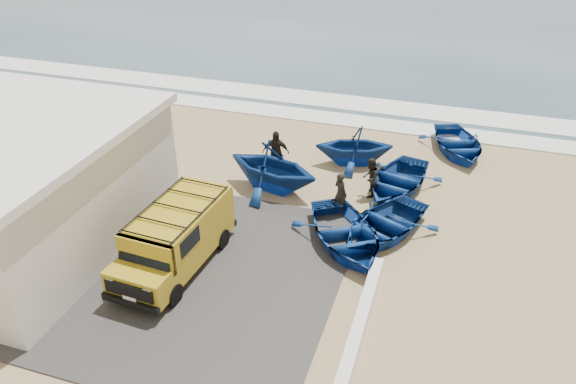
# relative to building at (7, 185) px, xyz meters

# --- Properties ---
(ground) EXTENTS (160.00, 160.00, 0.00)m
(ground) POSITION_rel_building_xyz_m (7.50, 2.00, -2.16)
(ground) COLOR tan
(slab) EXTENTS (12.00, 10.00, 0.05)m
(slab) POSITION_rel_building_xyz_m (5.50, -0.00, -2.14)
(slab) COLOR #3C3A37
(slab) RESTS_ON ground
(surf_line) EXTENTS (180.00, 1.60, 0.06)m
(surf_line) POSITION_rel_building_xyz_m (7.50, 14.00, -2.13)
(surf_line) COLOR white
(surf_line) RESTS_ON ground
(surf_wash) EXTENTS (180.00, 2.20, 0.04)m
(surf_wash) POSITION_rel_building_xyz_m (7.50, 16.50, -2.14)
(surf_wash) COLOR white
(surf_wash) RESTS_ON ground
(building) EXTENTS (8.40, 9.40, 4.30)m
(building) POSITION_rel_building_xyz_m (0.00, 0.00, 0.00)
(building) COLOR silver
(building) RESTS_ON ground
(parapet) EXTENTS (0.35, 6.00, 0.55)m
(parapet) POSITION_rel_building_xyz_m (12.50, -1.00, -1.89)
(parapet) COLOR silver
(parapet) RESTS_ON ground
(van) EXTENTS (2.29, 5.11, 2.14)m
(van) POSITION_rel_building_xyz_m (6.11, 0.32, -1.01)
(van) COLOR #B2931A
(van) RESTS_ON ground
(boat_near_left) EXTENTS (5.06, 5.45, 0.92)m
(boat_near_left) POSITION_rel_building_xyz_m (11.14, 3.14, -1.70)
(boat_near_left) COLOR navy
(boat_near_left) RESTS_ON ground
(boat_near_right) EXTENTS (4.55, 5.12, 0.88)m
(boat_near_right) POSITION_rel_building_xyz_m (12.28, 4.20, -1.73)
(boat_near_right) COLOR navy
(boat_near_right) RESTS_ON ground
(boat_mid_left) EXTENTS (4.71, 4.31, 2.11)m
(boat_mid_left) POSITION_rel_building_xyz_m (7.41, 6.07, -1.11)
(boat_mid_left) COLOR navy
(boat_mid_left) RESTS_ON ground
(boat_mid_right) EXTENTS (3.93, 4.83, 0.88)m
(boat_mid_right) POSITION_rel_building_xyz_m (12.27, 7.59, -1.72)
(boat_mid_right) COLOR navy
(boat_mid_right) RESTS_ON ground
(boat_far_left) EXTENTS (4.09, 3.78, 1.79)m
(boat_far_left) POSITION_rel_building_xyz_m (10.10, 9.34, -1.27)
(boat_far_left) COLOR navy
(boat_far_left) RESTS_ON ground
(boat_far_right) EXTENTS (4.24, 4.95, 0.86)m
(boat_far_right) POSITION_rel_building_xyz_m (14.44, 11.91, -1.73)
(boat_far_right) COLOR navy
(boat_far_right) RESTS_ON ground
(fisherman_front) EXTENTS (0.75, 0.71, 1.73)m
(fisherman_front) POSITION_rel_building_xyz_m (10.47, 5.13, -1.30)
(fisherman_front) COLOR black
(fisherman_front) RESTS_ON ground
(fisherman_middle) EXTENTS (0.64, 0.82, 1.65)m
(fisherman_middle) POSITION_rel_building_xyz_m (11.30, 6.76, -1.34)
(fisherman_middle) COLOR black
(fisherman_middle) RESTS_ON ground
(fisherman_back) EXTENTS (1.26, 0.77, 2.00)m
(fisherman_back) POSITION_rel_building_xyz_m (7.11, 7.37, -1.16)
(fisherman_back) COLOR black
(fisherman_back) RESTS_ON ground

